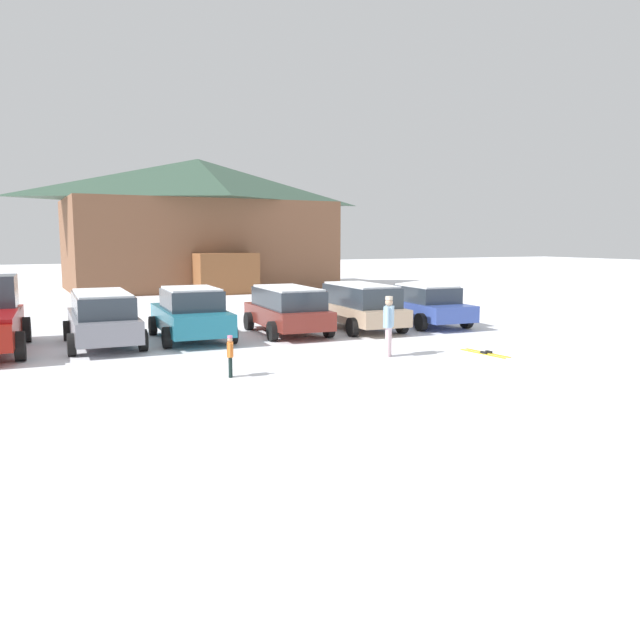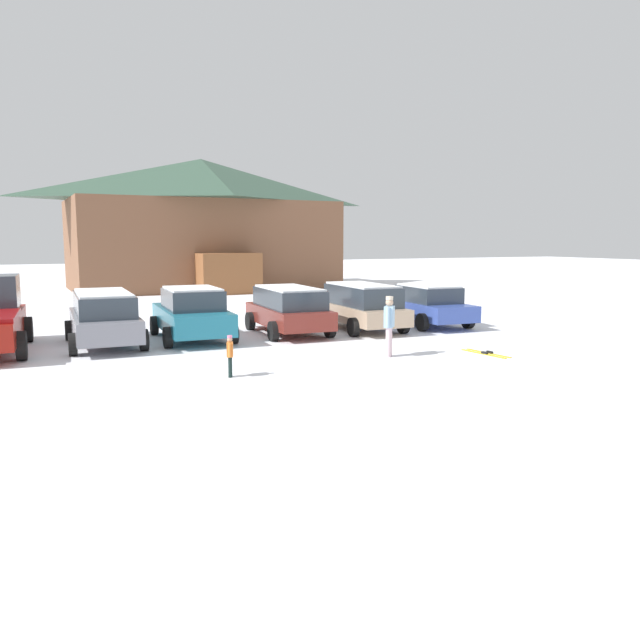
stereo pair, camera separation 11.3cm
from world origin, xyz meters
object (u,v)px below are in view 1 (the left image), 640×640
Objects in this scene: parked_grey_wagon at (102,317)px; parked_blue_hatchback at (424,304)px; skier_adult_in_blue_parka at (389,323)px; parked_maroon_van at (287,308)px; parked_beige_suv at (360,305)px; skier_child_in_orange_jacket at (230,354)px; pair_of_skis at (485,353)px; parked_teal_hatchback at (191,313)px; ski_lodge at (199,223)px.

parked_blue_hatchback is (11.49, -0.22, -0.11)m from parked_grey_wagon.
parked_maroon_van is at bearing 100.77° from skier_adult_in_blue_parka.
parked_beige_suv is at bearing -178.30° from parked_blue_hatchback.
skier_child_in_orange_jacket is 0.60× the size of pair_of_skis.
parked_teal_hatchback reaches higher than pair_of_skis.
parked_beige_suv is 5.80m from pair_of_skis.
skier_child_in_orange_jacket is (-3.75, -5.72, -0.31)m from parked_maroon_van.
skier_child_in_orange_jacket is at bearing -69.04° from parked_grey_wagon.
parked_blue_hatchback is at bearing -1.71° from parked_teal_hatchback.
parked_blue_hatchback is 6.71m from skier_adult_in_blue_parka.
parked_blue_hatchback is (5.51, -0.11, -0.09)m from parked_maroon_van.
parked_beige_suv is at bearing -2.01° from parked_grey_wagon.
skier_child_in_orange_jacket is at bearing -171.85° from skier_adult_in_blue_parka.
skier_adult_in_blue_parka is (0.96, -5.05, 0.07)m from parked_maroon_van.
parked_grey_wagon is 2.87× the size of pair_of_skis.
parked_grey_wagon reaches higher than parked_beige_suv.
parked_grey_wagon reaches higher than pair_of_skis.
parked_maroon_van is (-2.41, -21.37, -3.39)m from ski_lodge.
pair_of_skis is (7.42, -0.13, -0.54)m from skier_child_in_orange_jacket.
parked_grey_wagon reaches higher than parked_maroon_van.
parked_blue_hatchback is at bearing 31.19° from skier_child_in_orange_jacket.
skier_adult_in_blue_parka reaches higher than parked_beige_suv.
ski_lodge is at bearing 68.47° from parked_grey_wagon.
parked_maroon_van is at bearing 56.75° from skier_child_in_orange_jacket.
pair_of_skis is at bearing -80.43° from parked_beige_suv.
parked_grey_wagon is at bearing 110.96° from skier_child_in_orange_jacket.
skier_adult_in_blue_parka is 2.97m from pair_of_skis.
skier_child_in_orange_jacket is (-4.71, -0.67, -0.38)m from skier_adult_in_blue_parka.
parked_teal_hatchback is (-5.69, -21.22, -3.41)m from ski_lodge.
parked_teal_hatchback is at bearing 129.26° from skier_adult_in_blue_parka.
parked_maroon_van reaches higher than skier_child_in_orange_jacket.
parked_maroon_van is 2.72m from parked_beige_suv.
parked_grey_wagon is 8.70m from parked_beige_suv.
parked_maroon_van reaches higher than pair_of_skis.
parked_teal_hatchback is 1.05× the size of parked_maroon_van.
parked_grey_wagon is at bearing 143.41° from skier_adult_in_blue_parka.
parked_blue_hatchback is 4.80× the size of skier_child_in_orange_jacket.
ski_lodge reaches higher than parked_beige_suv.
parked_maroon_van is at bearing 178.81° from parked_blue_hatchback.
skier_adult_in_blue_parka is 1.00× the size of pair_of_skis.
pair_of_skis is (2.70, -0.81, -0.92)m from skier_adult_in_blue_parka.
parked_beige_suv is at bearing -89.19° from ski_lodge.
parked_teal_hatchback is at bearing 139.19° from pair_of_skis.
parked_teal_hatchback is at bearing 85.46° from skier_child_in_orange_jacket.
parked_grey_wagon is 11.37m from pair_of_skis.
skier_child_in_orange_jacket is (-6.16, -27.09, -3.70)m from ski_lodge.
skier_adult_in_blue_parka is 4.77m from skier_child_in_orange_jacket.
ski_lodge is 3.67× the size of parked_blue_hatchback.
parked_maroon_van reaches higher than parked_blue_hatchback.
skier_child_in_orange_jacket is at bearing -94.54° from parked_teal_hatchback.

